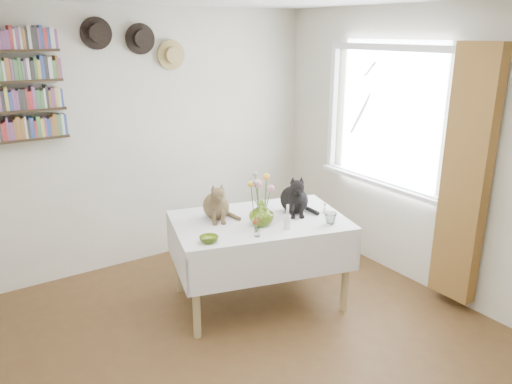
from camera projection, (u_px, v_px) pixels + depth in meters
room at (262, 206)px, 3.05m from camera, size 4.08×4.58×2.58m
window at (386, 129)px, 4.68m from camera, size 0.12×1.52×1.32m
curtain at (466, 178)px, 3.99m from camera, size 0.12×0.38×2.10m
dining_table at (259, 240)px, 4.24m from camera, size 1.62×1.26×0.76m
tabby_cat at (216, 199)px, 4.15m from camera, size 0.32×0.35×0.34m
black_cat at (294, 193)px, 4.29m from camera, size 0.36×0.38×0.36m
flower_vase at (261, 213)px, 4.03m from camera, size 0.21×0.21×0.21m
green_bowl at (209, 239)px, 3.72m from camera, size 0.16×0.16×0.04m
drinking_glass at (330, 218)px, 4.07m from camera, size 0.14×0.14×0.10m
candlestick at (287, 221)px, 3.96m from camera, size 0.06×0.06×0.20m
berry_jar at (257, 227)px, 3.82m from camera, size 0.04×0.04×0.17m
porcelain_figurine at (325, 208)px, 4.32m from camera, size 0.05×0.05×0.09m
flower_bouquet at (260, 185)px, 3.96m from camera, size 0.17×0.12×0.39m
wall_hats at (138, 43)px, 4.56m from camera, size 0.98×0.09×0.48m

